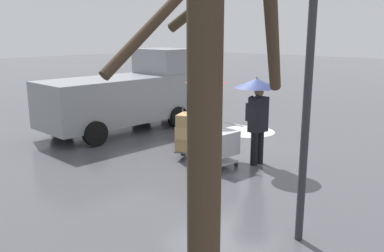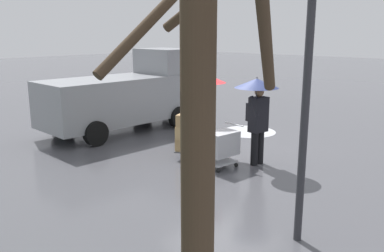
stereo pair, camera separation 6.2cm
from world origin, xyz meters
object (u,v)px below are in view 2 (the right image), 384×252
object	(u,v)px
hand_dolly_boxes	(187,133)
pedestrian_pink_side	(257,101)
street_lamp	(307,89)
cargo_van_parked_right	(128,94)
shopping_cart_vendor	(221,145)
bare_tree_near	(199,205)
pedestrian_black_side	(204,95)

from	to	relation	value
hand_dolly_boxes	pedestrian_pink_side	world-z (taller)	pedestrian_pink_side
hand_dolly_boxes	street_lamp	world-z (taller)	street_lamp
cargo_van_parked_right	street_lamp	distance (m)	8.42
shopping_cart_vendor	bare_tree_near	bearing A→B (deg)	126.28
cargo_van_parked_right	shopping_cart_vendor	size ratio (longest dim) A/B	5.34
cargo_van_parked_right	street_lamp	size ratio (longest dim) A/B	1.41
hand_dolly_boxes	pedestrian_pink_side	size ratio (longest dim) A/B	0.61
shopping_cart_vendor	hand_dolly_boxes	bearing A→B (deg)	-0.91
shopping_cart_vendor	hand_dolly_boxes	size ratio (longest dim) A/B	0.77
hand_dolly_boxes	pedestrian_black_side	bearing A→B (deg)	-90.32
cargo_van_parked_right	bare_tree_near	size ratio (longest dim) A/B	1.37
cargo_van_parked_right	pedestrian_black_side	bearing A→B (deg)	173.63
bare_tree_near	hand_dolly_boxes	bearing A→B (deg)	-46.79
hand_dolly_boxes	bare_tree_near	xyz separation A→B (m)	(-5.06, 5.39, 1.30)
street_lamp	hand_dolly_boxes	bearing A→B (deg)	-25.57
bare_tree_near	street_lamp	size ratio (longest dim) A/B	1.03
pedestrian_black_side	cargo_van_parked_right	bearing A→B (deg)	-6.37
pedestrian_black_side	pedestrian_pink_side	bearing A→B (deg)	-177.77
pedestrian_black_side	street_lamp	world-z (taller)	street_lamp
hand_dolly_boxes	bare_tree_near	size ratio (longest dim) A/B	0.33
pedestrian_black_side	bare_tree_near	world-z (taller)	bare_tree_near
hand_dolly_boxes	pedestrian_black_side	distance (m)	1.12
hand_dolly_boxes	bare_tree_near	distance (m)	7.50
cargo_van_parked_right	shopping_cart_vendor	distance (m)	4.88
shopping_cart_vendor	street_lamp	size ratio (longest dim) A/B	0.26
cargo_van_parked_right	pedestrian_black_side	distance (m)	3.65
street_lamp	cargo_van_parked_right	bearing A→B (deg)	-21.48
pedestrian_pink_side	bare_tree_near	world-z (taller)	bare_tree_near
cargo_van_parked_right	hand_dolly_boxes	distance (m)	3.79
shopping_cart_vendor	pedestrian_black_side	world-z (taller)	pedestrian_black_side
pedestrian_pink_side	bare_tree_near	size ratio (longest dim) A/B	0.54
pedestrian_pink_side	street_lamp	xyz separation A→B (m)	(-2.56, 2.71, 0.80)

